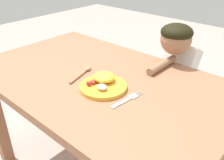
{
  "coord_description": "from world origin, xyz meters",
  "views": [
    {
      "loc": [
        0.8,
        -0.79,
        1.33
      ],
      "look_at": [
        0.11,
        -0.01,
        0.77
      ],
      "focal_mm": 39.08,
      "sensor_mm": 36.0,
      "label": 1
    }
  ],
  "objects_px": {
    "plate": "(103,84)",
    "fork": "(127,100)",
    "person": "(176,86)",
    "spoon": "(83,72)"
  },
  "relations": [
    {
      "from": "plate",
      "to": "fork",
      "type": "height_order",
      "value": "plate"
    },
    {
      "from": "fork",
      "to": "person",
      "type": "bearing_deg",
      "value": 11.52
    },
    {
      "from": "spoon",
      "to": "person",
      "type": "bearing_deg",
      "value": -43.61
    },
    {
      "from": "plate",
      "to": "spoon",
      "type": "relative_size",
      "value": 1.15
    },
    {
      "from": "spoon",
      "to": "plate",
      "type": "bearing_deg",
      "value": -117.61
    },
    {
      "from": "plate",
      "to": "spoon",
      "type": "bearing_deg",
      "value": 168.85
    },
    {
      "from": "fork",
      "to": "spoon",
      "type": "bearing_deg",
      "value": 87.44
    },
    {
      "from": "plate",
      "to": "fork",
      "type": "relative_size",
      "value": 1.22
    },
    {
      "from": "plate",
      "to": "person",
      "type": "xyz_separation_m",
      "value": [
        0.1,
        0.57,
        -0.22
      ]
    },
    {
      "from": "spoon",
      "to": "person",
      "type": "relative_size",
      "value": 0.2
    }
  ]
}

